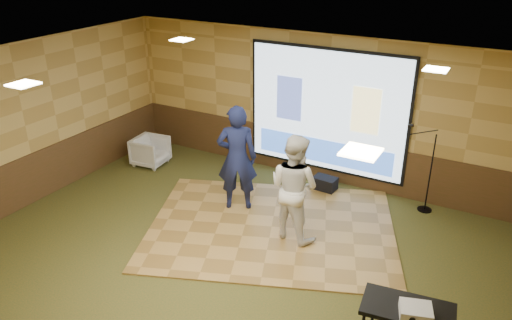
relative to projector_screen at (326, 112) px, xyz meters
The scene contains 16 objects.
ground 3.74m from the projector_screen, 90.00° to the right, with size 9.00×9.00×0.00m, color #2E3E1C.
room_shell 3.49m from the projector_screen, 90.00° to the right, with size 9.04×7.04×3.02m.
wainscot_back 1.00m from the projector_screen, 90.00° to the left, with size 9.00×0.04×0.95m, color #433216.
wainscot_left 5.73m from the projector_screen, 142.51° to the right, with size 0.04×7.00×0.95m, color #433216.
projector_screen is the anchor object (origin of this frame).
downlight_nw 3.12m from the projector_screen, 143.35° to the right, with size 0.32×0.32×0.02m, color #FFEDBF.
downlight_ne 3.12m from the projector_screen, 36.65° to the right, with size 0.32×0.32×0.02m, color #FFEDBF.
downlight_sw 5.61m from the projector_screen, 114.02° to the right, with size 0.32×0.32×0.02m, color #FFEDBF.
downlight_se 5.61m from the projector_screen, 65.98° to the right, with size 0.32×0.32×0.02m, color #FFEDBF.
dance_floor 2.65m from the projector_screen, 91.26° to the right, with size 4.21×3.21×0.03m, color #A57C3C.
player_left 2.14m from the projector_screen, 116.56° to the right, with size 0.72×0.47×1.98m, color #161D46.
player_right 2.36m from the projector_screen, 80.46° to the right, with size 0.89×0.69×1.83m, color silver.
projector 5.28m from the projector_screen, 57.77° to the right, with size 0.33×0.28×0.11m, color silver.
mic_stand 2.33m from the projector_screen, ahead, with size 0.64×0.26×1.63m.
banquet_chair 3.97m from the projector_screen, 162.32° to the right, with size 0.68×0.70×0.63m, color gray.
duffel_bag 1.42m from the projector_screen, 62.11° to the right, with size 0.45×0.30×0.28m, color black.
Camera 1 is at (3.33, -5.42, 4.70)m, focal length 35.00 mm.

